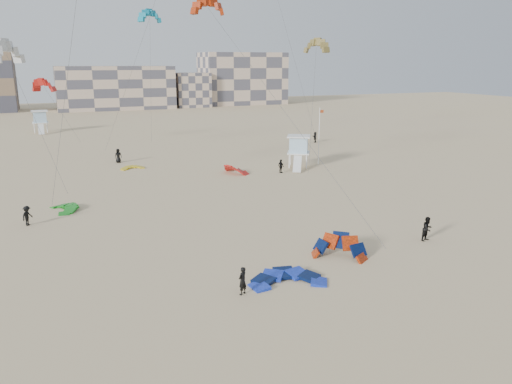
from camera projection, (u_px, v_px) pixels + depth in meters
name	position (u px, v px, depth m)	size (l,w,h in m)	color
ground	(242.00, 330.00, 24.91)	(320.00, 320.00, 0.00)	tan
kite_ground_blue	(288.00, 282.00, 30.38)	(4.26, 4.42, 0.76)	blue
kite_ground_orange	(339.00, 257.00, 34.26)	(3.81, 2.72, 2.63)	#F1340A
kite_ground_green	(64.00, 210.00, 45.21)	(3.24, 3.38, 0.78)	#148C1D
kite_ground_red_far	(235.00, 173.00, 60.35)	(3.40, 3.20, 1.67)	red
kite_ground_yellow	(133.00, 169.00, 62.81)	(2.65, 2.78, 0.50)	gold
kitesurfer_main	(242.00, 281.00, 28.59)	(0.61, 0.40, 1.68)	black
kitesurfer_b	(427.00, 229.00, 37.24)	(0.90, 0.70, 1.85)	black
kitesurfer_c	(27.00, 216.00, 40.76)	(1.07, 0.61, 1.65)	black
kitesurfer_d	(281.00, 166.00, 60.24)	(0.97, 0.40, 1.66)	black
kitesurfer_e	(118.00, 156.00, 66.42)	(0.92, 0.60, 1.87)	black
kitesurfer_f	(315.00, 137.00, 83.38)	(1.62, 0.52, 1.75)	black
kite_fly_orange	(208.00, 8.00, 50.28)	(5.69, 27.51, 18.53)	#F1340A
kite_fly_grey	(6.00, 54.00, 44.88)	(6.67, 5.58, 14.03)	white
kite_fly_olive	(316.00, 47.00, 57.26)	(5.09, 6.53, 14.81)	olive
kite_fly_teal_b	(150.00, 17.00, 71.86)	(4.46, 4.45, 19.50)	#1694AE
kite_fly_red	(44.00, 86.00, 73.76)	(7.25, 5.46, 10.19)	red
lifeguard_tower_near	(299.00, 151.00, 63.54)	(3.87, 6.02, 4.01)	white
lifeguard_tower_far	(40.00, 122.00, 95.00)	(2.98, 5.66, 4.13)	white
flagpole	(319.00, 135.00, 64.37)	(0.60, 0.09, 7.37)	white
condo_mid	(115.00, 87.00, 143.52)	(32.00, 16.00, 12.00)	#C9AE93
condo_east	(242.00, 79.00, 159.46)	(26.00, 14.00, 16.00)	#C9AE93
condo_fill_right	(191.00, 90.00, 150.04)	(10.00, 10.00, 10.00)	#C9AE93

